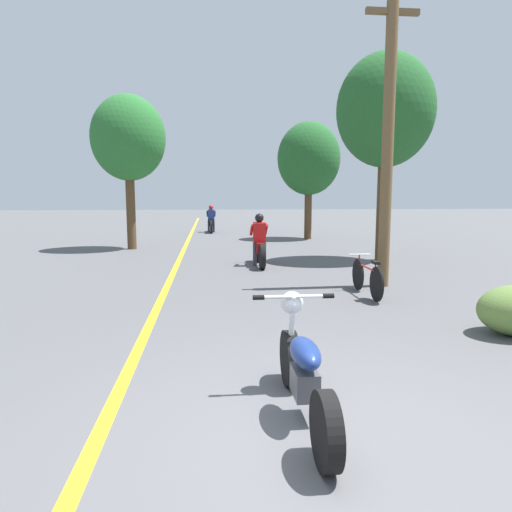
{
  "coord_description": "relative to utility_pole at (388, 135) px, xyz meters",
  "views": [
    {
      "loc": [
        -0.79,
        -3.4,
        1.93
      ],
      "look_at": [
        0.0,
        4.28,
        0.9
      ],
      "focal_mm": 32.0,
      "sensor_mm": 36.0,
      "label": 1
    }
  ],
  "objects": [
    {
      "name": "roadside_tree_right_near",
      "position": [
        1.42,
        3.83,
        1.17
      ],
      "size": [
        2.84,
        2.55,
        6.0
      ],
      "color": "#513A23",
      "rests_on": "ground"
    },
    {
      "name": "motorcycle_rider_lead",
      "position": [
        -2.32,
        3.12,
        -2.62
      ],
      "size": [
        0.5,
        2.02,
        1.44
      ],
      "color": "black",
      "rests_on": "ground"
    },
    {
      "name": "utility_pole",
      "position": [
        0.0,
        0.0,
        0.0
      ],
      "size": [
        1.1,
        0.24,
        6.16
      ],
      "color": "brown",
      "rests_on": "ground"
    },
    {
      "name": "ground_plane",
      "position": [
        -2.9,
        -5.89,
        -3.17
      ],
      "size": [
        120.0,
        120.0,
        0.0
      ],
      "primitive_type": "plane",
      "color": "#515154"
    },
    {
      "name": "bicycle_parked",
      "position": [
        -0.67,
        -0.88,
        -2.82
      ],
      "size": [
        0.44,
        1.69,
        0.75
      ],
      "color": "black",
      "rests_on": "ground"
    },
    {
      "name": "roadside_tree_left",
      "position": [
        -6.48,
        7.52,
        0.73
      ],
      "size": [
        2.6,
        2.34,
        5.44
      ],
      "color": "#513A23",
      "rests_on": "ground"
    },
    {
      "name": "motorcycle_rider_far",
      "position": [
        -3.58,
        14.83,
        -2.62
      ],
      "size": [
        0.5,
        2.07,
        1.44
      ],
      "color": "black",
      "rests_on": "ground"
    },
    {
      "name": "roadside_tree_right_far",
      "position": [
        0.7,
        10.72,
        0.34
      ],
      "size": [
        2.76,
        2.49,
        5.12
      ],
      "color": "#513A23",
      "rests_on": "ground"
    },
    {
      "name": "lane_stripe_center",
      "position": [
        -4.6,
        6.39,
        -3.16
      ],
      "size": [
        0.14,
        48.0,
        0.01
      ],
      "primitive_type": "cube",
      "color": "yellow",
      "rests_on": "ground"
    },
    {
      "name": "motorcycle_foreground",
      "position": [
        -2.89,
        -5.55,
        -2.75
      ],
      "size": [
        0.79,
        2.03,
        0.99
      ],
      "color": "black",
      "rests_on": "ground"
    }
  ]
}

